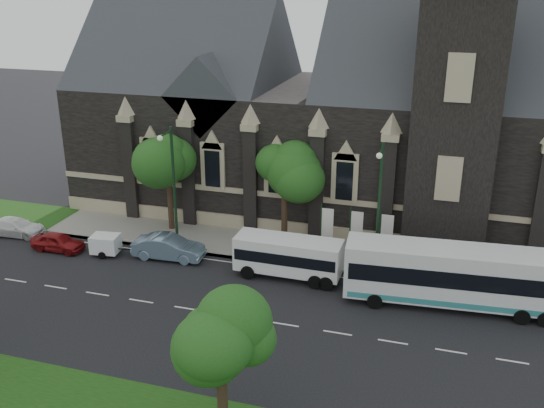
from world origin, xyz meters
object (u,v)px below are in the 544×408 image
at_px(shuttle_bus, 289,255).
at_px(sedan, 169,247).
at_px(tour_coach, 454,275).
at_px(tree_walk_left, 171,158).
at_px(banner_flag_center, 354,230).
at_px(tree_walk_right, 289,167).
at_px(street_lamp_mid, 173,183).
at_px(street_lamp_near, 379,204).
at_px(box_trailer, 106,244).
at_px(banner_flag_left, 325,226).
at_px(banner_flag_right, 384,233).
at_px(car_far_white, 16,227).
at_px(car_far_red, 58,242).
at_px(tree_park_east, 226,346).

distance_m(shuttle_bus, sedan, 8.68).
xyz_separation_m(shuttle_bus, sedan, (-8.65, 0.23, -0.72)).
height_order(tour_coach, shuttle_bus, tour_coach).
bearing_deg(tree_walk_left, banner_flag_center, -6.89).
height_order(tree_walk_right, street_lamp_mid, street_lamp_mid).
bearing_deg(shuttle_bus, street_lamp_near, 15.55).
height_order(street_lamp_near, box_trailer, street_lamp_near).
bearing_deg(banner_flag_left, banner_flag_center, 0.00).
bearing_deg(banner_flag_left, street_lamp_mid, -169.50).
xyz_separation_m(banner_flag_right, shuttle_bus, (-5.64, -3.35, -0.84)).
relative_size(tree_walk_left, street_lamp_near, 0.85).
bearing_deg(box_trailer, car_far_white, 165.01).
distance_m(street_lamp_near, car_far_white, 27.19).
height_order(tree_walk_left, shuttle_bus, tree_walk_left).
bearing_deg(banner_flag_right, sedan, -167.69).
bearing_deg(tree_walk_right, car_far_red, -158.83).
relative_size(street_lamp_near, tour_coach, 0.71).
bearing_deg(street_lamp_near, banner_flag_right, 81.44).
xyz_separation_m(tree_park_east, shuttle_bus, (-1.53, 14.98, -3.08)).
distance_m(tree_park_east, car_far_red, 23.43).
relative_size(tree_park_east, street_lamp_near, 0.70).
bearing_deg(sedan, box_trailer, 96.15).
bearing_deg(tree_walk_left, street_lamp_mid, -63.53).
bearing_deg(tree_park_east, tree_walk_left, 120.87).
height_order(tour_coach, car_far_white, tour_coach).
relative_size(box_trailer, car_far_white, 0.62).
distance_m(street_lamp_near, shuttle_bus, 6.60).
height_order(street_lamp_near, street_lamp_mid, same).
relative_size(street_lamp_near, banner_flag_center, 2.25).
bearing_deg(tree_walk_left, street_lamp_near, -12.87).
bearing_deg(sedan, banner_flag_center, -79.08).
bearing_deg(tree_park_east, banner_flag_left, 89.65).
bearing_deg(sedan, tour_coach, -96.31).
relative_size(tree_park_east, banner_flag_left, 1.57).
bearing_deg(shuttle_bus, box_trailer, -177.26).
bearing_deg(banner_flag_center, tree_walk_right, 161.36).
xyz_separation_m(tree_walk_left, car_far_red, (-6.32, -5.93, -5.08)).
bearing_deg(tree_walk_right, banner_flag_right, -13.60).
relative_size(tree_walk_right, banner_flag_center, 1.95).
bearing_deg(shuttle_bus, tour_coach, -3.74).
height_order(banner_flag_right, car_far_white, banner_flag_right).
xyz_separation_m(banner_flag_left, banner_flag_right, (4.00, 0.00, 0.00)).
distance_m(banner_flag_left, banner_flag_center, 2.00).
xyz_separation_m(banner_flag_right, car_far_red, (-22.40, -4.22, -1.73)).
relative_size(shuttle_bus, car_far_red, 1.79).
distance_m(tour_coach, sedan, 18.91).
relative_size(tree_walk_right, banner_flag_left, 1.95).
height_order(banner_flag_left, shuttle_bus, banner_flag_left).
xyz_separation_m(tree_walk_left, banner_flag_left, (12.08, -1.70, -3.35)).
distance_m(sedan, car_far_red, 8.19).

